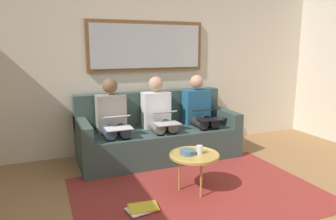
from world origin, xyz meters
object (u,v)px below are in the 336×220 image
Objects in this scene: laptop_silver at (165,117)px; magazine_stack at (143,208)px; person_left at (199,112)px; laptop_white at (117,122)px; laptop_black at (208,114)px; framed_mirror at (147,46)px; person_right at (113,119)px; cup at (199,150)px; coffee_table at (194,156)px; person_middle at (158,115)px; bowl at (187,152)px; couch at (157,135)px.

laptop_silver is 1.42m from magazine_stack.
person_left reaches higher than laptop_white.
person_left is at bearing -90.00° from laptop_black.
framed_mirror reaches higher than person_left.
laptop_black is (-0.64, 0.71, -0.92)m from framed_mirror.
person_right is (0.64, 0.46, -0.94)m from framed_mirror.
laptop_black is at bearing 90.00° from person_left.
cup is 1.31m from person_left.
laptop_silver is at bearing 159.68° from person_right.
laptop_silver reaches higher than laptop_white.
person_left reaches higher than coffee_table.
laptop_silver is at bearing 90.00° from person_middle.
person_middle reaches higher than magazine_stack.
person_right is 1.45m from magazine_stack.
cup is at bearing -165.60° from magazine_stack.
bowl is 0.44× the size of laptop_silver.
person_left is at bearing -134.52° from magazine_stack.
couch is at bearing -91.24° from coffee_table.
couch is at bearing 90.00° from framed_mirror.
coffee_table is at bearing 88.34° from laptop_silver.
couch is 1.93× the size of person_middle.
laptop_silver is at bearing 90.00° from framed_mirror.
person_left reaches higher than magazine_stack.
bowl is (0.09, 1.58, -1.11)m from framed_mirror.
magazine_stack is (0.67, 1.40, -0.29)m from couch.
person_right is (0.64, 0.00, 0.00)m from person_middle.
couch reaches higher than laptop_black.
laptop_white is (1.28, -0.01, 0.00)m from laptop_black.
person_middle reaches higher than laptop_white.
couch is 13.32× the size of bowl.
couch reaches higher than coffee_table.
laptop_black is 1.28m from laptop_white.
bowl is (0.07, -0.03, 0.04)m from coffee_table.
person_right is (0.64, 0.07, 0.30)m from couch.
coffee_table is 0.47× the size of person_right.
bowl is at bearing -159.90° from magazine_stack.
person_middle is (-0.09, -1.12, 0.16)m from bowl.
coffee_table is at bearing -164.27° from magazine_stack.
framed_mirror is at bearing -90.00° from laptop_silver.
laptop_black is at bearing 178.64° from laptop_silver.
person_left is 3.22× the size of laptop_white.
laptop_black is 0.30× the size of person_middle.
framed_mirror is 1.15m from laptop_silver.
laptop_white reaches higher than coffee_table.
person_right is 3.22× the size of laptop_white.
coffee_table is 0.47× the size of person_middle.
laptop_black is at bearing 158.49° from person_middle.
bowl is at bearing -12.99° from cup.
magazine_stack is at bearing 63.34° from person_middle.
person_middle is (0.00, 0.07, 0.30)m from couch.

